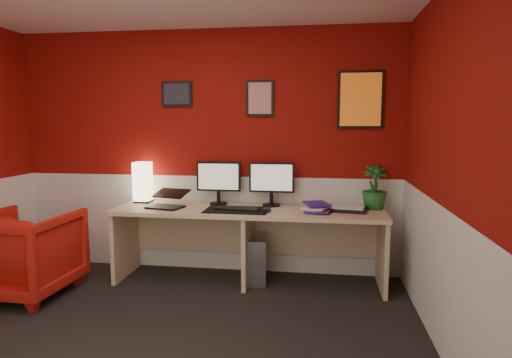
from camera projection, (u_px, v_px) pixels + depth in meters
name	position (u px, v px, depth m)	size (l,w,h in m)	color
ground	(145.00, 350.00, 3.06)	(4.00, 3.50, 0.01)	black
wall_back	(207.00, 152.00, 4.61)	(4.00, 0.01, 2.50)	maroon
wall_right	(461.00, 176.00, 2.61)	(0.01, 3.50, 2.50)	maroon
wainscot_back	(208.00, 223.00, 4.70)	(4.00, 0.01, 1.00)	silver
wainscot_right	(453.00, 297.00, 2.70)	(0.01, 3.50, 1.00)	silver
desk	(248.00, 246.00, 4.32)	(2.60, 0.65, 0.73)	tan
shoji_lamp	(143.00, 183.00, 4.61)	(0.16, 0.16, 0.40)	#FFE5B2
laptop	(165.00, 197.00, 4.31)	(0.33, 0.23, 0.22)	black
monitor_left	(218.00, 176.00, 4.47)	(0.45, 0.06, 0.58)	black
monitor_right	(271.00, 177.00, 4.39)	(0.45, 0.06, 0.58)	black
desk_mat	(237.00, 210.00, 4.21)	(0.60, 0.38, 0.01)	black
keyboard	(237.00, 209.00, 4.21)	(0.42, 0.14, 0.02)	black
mouse	(267.00, 210.00, 4.13)	(0.06, 0.10, 0.03)	black
book_bottom	(306.00, 210.00, 4.17)	(0.23, 0.31, 0.03)	#3A1E8C
book_middle	(306.00, 207.00, 4.18)	(0.21, 0.28, 0.02)	silver
book_top	(306.00, 205.00, 4.15)	(0.21, 0.28, 0.03)	#3A1E8C
zen_tray	(348.00, 209.00, 4.17)	(0.35, 0.25, 0.03)	black
potted_plant	(375.00, 187.00, 4.25)	(0.24, 0.24, 0.43)	#19591E
pc_tower	(256.00, 258.00, 4.38)	(0.20, 0.45, 0.45)	#99999E
armchair	(24.00, 253.00, 4.01)	(0.82, 0.84, 0.77)	red
art_left	(177.00, 94.00, 4.56)	(0.32, 0.02, 0.26)	black
art_center	(260.00, 98.00, 4.44)	(0.28, 0.02, 0.36)	red
art_right	(361.00, 100.00, 4.31)	(0.44, 0.02, 0.56)	orange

